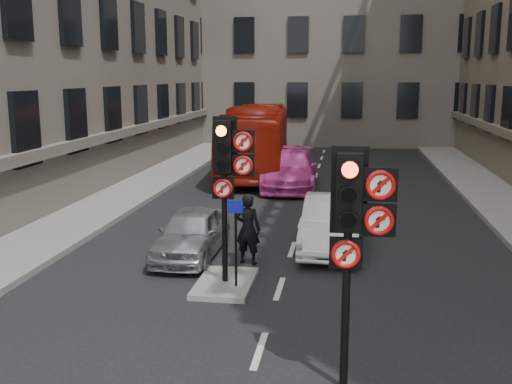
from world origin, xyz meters
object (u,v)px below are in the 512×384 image
(signal_near, at_px, (355,218))
(signal_far, at_px, (228,164))
(car_pink, at_px, (290,170))
(car_white, at_px, (332,223))
(info_sign, at_px, (236,231))
(motorcycle, at_px, (330,233))
(bus_red, at_px, (256,140))
(car_silver, at_px, (192,233))
(motorcyclist, at_px, (248,229))

(signal_near, relative_size, signal_far, 1.00)
(signal_far, bearing_deg, car_pink, 88.95)
(car_white, distance_m, info_sign, 4.12)
(signal_near, xyz_separation_m, motorcycle, (-0.51, 7.09, -2.11))
(car_pink, bearing_deg, info_sign, -91.96)
(info_sign, bearing_deg, signal_far, 123.37)
(car_pink, bearing_deg, bus_red, 115.75)
(signal_near, height_order, car_silver, signal_near)
(motorcyclist, bearing_deg, info_sign, 103.63)
(car_white, relative_size, motorcyclist, 2.40)
(car_white, xyz_separation_m, car_pink, (-1.92, 8.50, 0.06))
(motorcycle, xyz_separation_m, info_sign, (-1.87, -3.39, 0.86))
(car_silver, bearing_deg, bus_red, 92.38)
(signal_far, xyz_separation_m, info_sign, (0.21, -0.31, -1.38))
(car_silver, relative_size, motorcycle, 2.32)
(signal_near, distance_m, motorcycle, 7.41)
(signal_near, relative_size, car_white, 0.85)
(info_sign, bearing_deg, car_pink, 88.47)
(car_silver, distance_m, motorcyclist, 1.57)
(bus_red, bearing_deg, car_white, -76.79)
(bus_red, distance_m, info_sign, 15.97)
(signal_far, height_order, car_white, signal_far)
(signal_far, distance_m, bus_red, 15.68)
(car_pink, xyz_separation_m, motorcycle, (1.87, -8.69, -0.29))
(motorcycle, relative_size, motorcyclist, 0.89)
(car_white, relative_size, bus_red, 0.37)
(bus_red, xyz_separation_m, motorcyclist, (1.91, -13.89, -0.68))
(signal_near, distance_m, info_sign, 4.57)
(bus_red, bearing_deg, motorcyclist, -86.58)
(car_pink, height_order, bus_red, bus_red)
(info_sign, bearing_deg, motorcycle, 59.59)
(signal_near, xyz_separation_m, info_sign, (-2.39, 3.69, -1.26))
(car_silver, bearing_deg, car_white, 20.70)
(car_white, relative_size, car_pink, 0.81)
(bus_red, height_order, motorcyclist, bus_red)
(signal_near, bearing_deg, car_white, 93.68)
(signal_near, height_order, info_sign, signal_near)
(info_sign, bearing_deg, signal_near, -58.66)
(car_white, height_order, info_sign, info_sign)
(signal_far, height_order, info_sign, signal_far)
(car_pink, bearing_deg, signal_far, -93.00)
(signal_near, distance_m, signal_far, 4.77)
(bus_red, bearing_deg, motorcycle, -77.24)
(car_silver, relative_size, bus_red, 0.32)
(car_pink, relative_size, motorcycle, 3.34)
(car_white, bearing_deg, bus_red, 108.93)
(signal_far, distance_m, car_silver, 3.20)
(car_silver, height_order, bus_red, bus_red)
(car_silver, relative_size, motorcyclist, 2.07)
(signal_near, distance_m, motorcyclist, 6.39)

